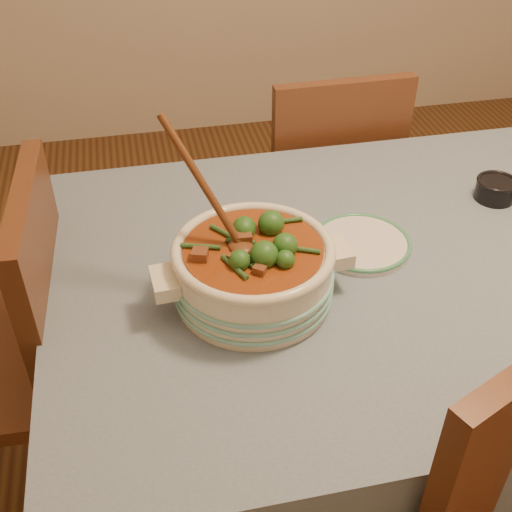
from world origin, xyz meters
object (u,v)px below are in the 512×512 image
(stew_casserole, at_px, (253,266))
(white_plate, at_px, (362,243))
(condiment_bowl, at_px, (496,188))
(dining_table, at_px, (412,284))
(chair_far, at_px, (325,181))
(chair_left, at_px, (9,346))

(stew_casserole, bearing_deg, white_plate, 23.03)
(condiment_bowl, bearing_deg, stew_casserole, -160.25)
(dining_table, height_order, white_plate, white_plate)
(white_plate, distance_m, chair_far, 0.72)
(stew_casserole, distance_m, condiment_bowl, 0.73)
(chair_far, distance_m, chair_left, 1.15)
(condiment_bowl, bearing_deg, dining_table, -147.79)
(white_plate, distance_m, condiment_bowl, 0.42)
(stew_casserole, height_order, chair_far, stew_casserole)
(stew_casserole, relative_size, white_plate, 1.44)
(condiment_bowl, relative_size, chair_left, 0.11)
(white_plate, relative_size, chair_left, 0.30)
(white_plate, bearing_deg, chair_far, 78.81)
(dining_table, xyz_separation_m, white_plate, (-0.12, 0.05, 0.10))
(condiment_bowl, distance_m, chair_far, 0.66)
(dining_table, height_order, chair_far, chair_far)
(dining_table, bearing_deg, stew_casserole, -170.62)
(condiment_bowl, bearing_deg, chair_left, -176.86)
(dining_table, relative_size, white_plate, 5.78)
(dining_table, xyz_separation_m, chair_far, (0.01, 0.72, -0.14))
(dining_table, height_order, condiment_bowl, condiment_bowl)
(stew_casserole, xyz_separation_m, chair_left, (-0.56, 0.18, -0.29))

